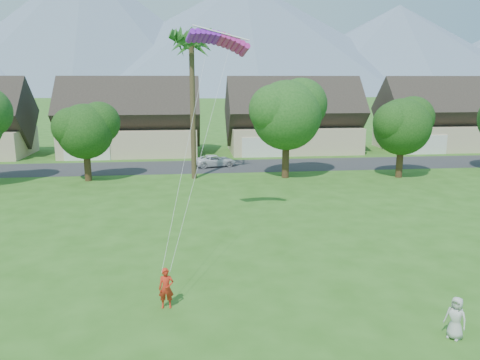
{
  "coord_description": "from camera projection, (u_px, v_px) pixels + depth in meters",
  "views": [
    {
      "loc": [
        -2.39,
        -11.7,
        8.55
      ],
      "look_at": [
        0.0,
        10.0,
        3.8
      ],
      "focal_mm": 35.0,
      "sensor_mm": 36.0,
      "label": 1
    }
  ],
  "objects": [
    {
      "name": "street",
      "position": [
        214.0,
        166.0,
        46.46
      ],
      "size": [
        90.0,
        7.0,
        0.01
      ],
      "primitive_type": "cube",
      "color": "#2D2D30",
      "rests_on": "ground"
    },
    {
      "name": "kite_flyer",
      "position": [
        166.0,
        288.0,
        17.67
      ],
      "size": [
        0.58,
        0.38,
        1.58
      ],
      "primitive_type": "imported",
      "rotation": [
        0.0,
        0.0,
        -0.01
      ],
      "color": "red",
      "rests_on": "ground"
    },
    {
      "name": "watcher",
      "position": [
        456.0,
        318.0,
        15.58
      ],
      "size": [
        0.81,
        0.86,
        1.48
      ],
      "primitive_type": "imported",
      "rotation": [
        0.0,
        0.0,
        -0.93
      ],
      "color": "#B6B5B2",
      "rests_on": "ground"
    },
    {
      "name": "parked_car",
      "position": [
        215.0,
        161.0,
        46.36
      ],
      "size": [
        4.43,
        2.8,
        1.14
      ],
      "primitive_type": "imported",
      "rotation": [
        0.0,
        0.0,
        1.81
      ],
      "color": "silver",
      "rests_on": "ground"
    },
    {
      "name": "mountain_ridge",
      "position": [
        210.0,
        41.0,
        260.91
      ],
      "size": [
        540.0,
        240.0,
        70.0
      ],
      "color": "slate",
      "rests_on": "ground"
    },
    {
      "name": "houses_row",
      "position": [
        213.0,
        123.0,
        54.52
      ],
      "size": [
        72.75,
        8.19,
        8.86
      ],
      "color": "beige",
      "rests_on": "ground"
    },
    {
      "name": "tree_row",
      "position": [
        203.0,
        123.0,
        39.39
      ],
      "size": [
        62.27,
        6.67,
        8.45
      ],
      "color": "#47301C",
      "rests_on": "ground"
    },
    {
      "name": "fan_palm",
      "position": [
        191.0,
        38.0,
        38.4
      ],
      "size": [
        3.0,
        3.0,
        13.8
      ],
      "color": "#4C3D26",
      "rests_on": "ground"
    },
    {
      "name": "parafoil_kite",
      "position": [
        219.0,
        38.0,
        24.89
      ],
      "size": [
        3.39,
        1.24,
        0.5
      ],
      "rotation": [
        0.0,
        0.0,
        0.15
      ],
      "color": "purple",
      "rests_on": "ground"
    }
  ]
}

